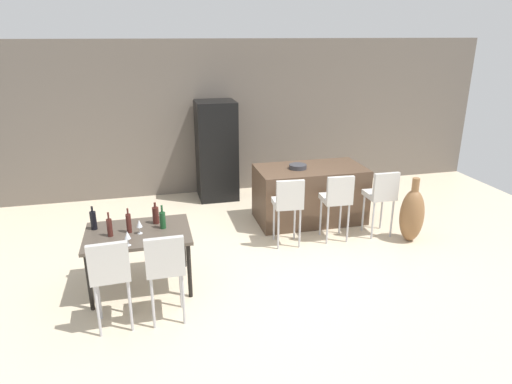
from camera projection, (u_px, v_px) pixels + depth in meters
The scene contains 19 objects.
ground_plane at pixel (284, 249), 6.59m from camera, with size 10.00×10.00×0.00m, color beige.
back_wall at pixel (243, 117), 8.73m from camera, with size 10.00×0.12×2.90m, color #665B51.
kitchen_island at pixel (310, 194), 7.47m from camera, with size 1.76×0.93×0.92m, color #4C3828.
bar_chair_left at pixel (288, 201), 6.47m from camera, with size 0.43×0.43×1.05m.
bar_chair_middle at pixel (337, 197), 6.64m from camera, with size 0.42×0.42×1.05m.
bar_chair_right at pixel (382, 193), 6.80m from camera, with size 0.40×0.40×1.05m.
dining_table at pixel (138, 237), 5.40m from camera, with size 1.24×0.88×0.74m.
dining_chair_near at pixel (110, 270), 4.59m from camera, with size 0.42×0.42×1.05m.
dining_chair_far at pixel (165, 264), 4.72m from camera, with size 0.40×0.40×1.05m.
wine_bottle_corner at pixel (156, 215), 5.59m from camera, with size 0.08×0.08×0.28m.
wine_bottle_left at pixel (163, 220), 5.45m from camera, with size 0.07×0.07×0.30m.
wine_bottle_inner at pixel (93, 220), 5.41m from camera, with size 0.07×0.07×0.30m.
wine_bottle_end at pixel (129, 223), 5.33m from camera, with size 0.06×0.06×0.31m.
wine_bottle_far at pixel (110, 227), 5.23m from camera, with size 0.06×0.06×0.30m.
wine_glass_middle at pixel (127, 235), 4.99m from camera, with size 0.07×0.07×0.17m.
wine_glass_right at pixel (139, 224), 5.29m from camera, with size 0.07×0.07×0.17m.
refrigerator at pixel (217, 151), 8.37m from camera, with size 0.72×0.68×1.84m, color black.
fruit_bowl at pixel (298, 167), 7.25m from camera, with size 0.28×0.28×0.07m, color #333338.
floor_vase at pixel (412, 215), 6.72m from camera, with size 0.36×0.36×1.00m.
Camera 1 is at (-1.82, -5.66, 2.99)m, focal length 31.48 mm.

